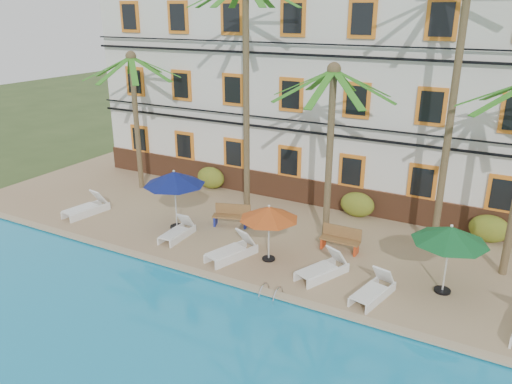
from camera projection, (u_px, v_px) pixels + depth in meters
The scene contains 22 objects.
ground at pixel (243, 277), 17.47m from camera, with size 100.00×100.00×0.00m, color #384C23.
pool_deck at pixel (301, 223), 21.54m from camera, with size 30.00×12.00×0.25m, color tan.
pool_coping at pixel (229, 281), 16.63m from camera, with size 30.00×0.35×0.06m, color tan.
hotel_building at pixel (346, 86), 23.83m from camera, with size 25.40×6.44×10.22m.
palm_a at pixel (135, 101), 23.96m from camera, with size 4.55×4.55×6.74m.
palm_b at pixel (246, 71), 19.96m from camera, with size 4.55×4.55×9.91m.
palm_c at pixel (331, 128), 18.16m from camera, with size 4.55×4.55×6.84m.
palm_d at pixel (457, 73), 16.68m from camera, with size 4.55×4.55×10.51m.
shrub_left at pixel (211, 178), 25.19m from camera, with size 1.50×0.90×1.10m, color #1E5919.
shrub_mid at pixel (357, 205), 21.74m from camera, with size 1.50×0.90×1.10m, color #1E5919.
shrub_right at pixel (489, 229), 19.36m from camera, with size 1.50×0.90×1.10m, color #1E5919.
umbrella_blue at pixel (174, 179), 20.06m from camera, with size 2.52×2.52×2.52m.
umbrella_red at pixel (269, 213), 17.51m from camera, with size 2.14×2.14×2.14m.
umbrella_green at pixel (450, 235), 15.38m from camera, with size 2.36×2.36×2.36m.
lounger_a at pixel (87, 207), 22.07m from camera, with size 1.05×2.13×0.96m.
lounger_b at pixel (178, 231), 19.79m from camera, with size 0.69×1.79×0.84m.
lounger_c at pixel (232, 250), 18.18m from camera, with size 1.33×2.14×0.95m.
lounger_d at pixel (323, 268), 16.91m from camera, with size 1.44×2.08×0.93m.
lounger_e at pixel (373, 290), 15.64m from camera, with size 1.07×1.97×0.88m.
bench_left at pixel (231, 215), 20.85m from camera, with size 1.57×0.93×0.93m.
bench_right at pixel (341, 239), 18.70m from camera, with size 1.50×0.49×0.93m.
pool_ladder at pixel (271, 296), 15.83m from camera, with size 0.54×0.74×0.74m.
Camera 1 is at (7.80, -13.26, 8.81)m, focal length 35.00 mm.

